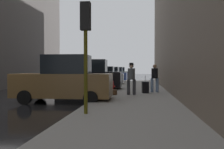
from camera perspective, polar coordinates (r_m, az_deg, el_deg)
ground_plane at (r=12.77m, az=-23.05°, el=-5.99°), size 120.00×120.00×0.00m
sidewalk at (r=11.13m, az=5.12°, el=-6.57°), size 4.00×40.00×0.15m
parked_bronze_suv at (r=12.10m, az=-10.89°, el=-1.39°), size 4.63×2.13×2.25m
parked_black_suv at (r=18.08m, az=-5.06°, el=-0.44°), size 4.64×2.15×2.25m
parked_silver_sedan at (r=23.76m, az=-2.29°, el=-0.43°), size 4.23×2.11×1.79m
parked_blue_sedan at (r=29.14m, az=-0.67°, el=-0.08°), size 4.24×2.14×1.79m
parked_gray_coupe at (r=35.20m, az=0.56°, el=0.18°), size 4.24×2.14×1.79m
parked_dark_green_sedan at (r=40.83m, az=1.38°, el=0.36°), size 4.20×2.07×1.79m
fire_hydrant at (r=16.09m, az=0.00°, el=-2.58°), size 0.42×0.22×0.70m
traffic_light at (r=8.19m, az=-6.05°, el=9.38°), size 0.32×0.32×3.60m
pedestrian_in_jeans at (r=15.65m, az=9.73°, el=-0.49°), size 0.51×0.41×1.71m
pedestrian_with_beanie at (r=13.89m, az=4.45°, el=-0.58°), size 0.52×0.46×1.78m
rolling_suitcase at (r=15.02m, az=7.61°, el=-2.90°), size 0.43×0.60×1.04m
duffel_bag at (r=13.96m, az=0.44°, el=-4.05°), size 0.32×0.44×0.28m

